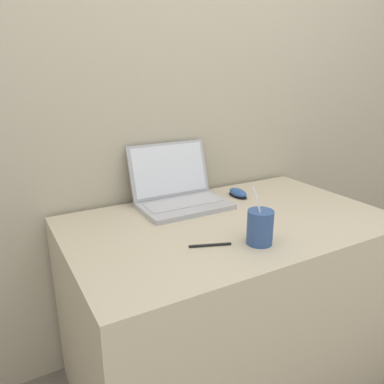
{
  "coord_description": "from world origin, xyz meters",
  "views": [
    {
      "loc": [
        -0.77,
        -0.7,
        1.28
      ],
      "look_at": [
        -0.09,
        0.51,
        0.82
      ],
      "focal_mm": 35.0,
      "sensor_mm": 36.0,
      "label": 1
    }
  ],
  "objects_px": {
    "laptop": "(179,192)",
    "computer_mouse": "(238,193)",
    "drink_cup": "(260,227)",
    "pen": "(210,245)"
  },
  "relations": [
    {
      "from": "laptop",
      "to": "drink_cup",
      "type": "distance_m",
      "value": 0.46
    },
    {
      "from": "laptop",
      "to": "computer_mouse",
      "type": "relative_size",
      "value": 3.14
    },
    {
      "from": "laptop",
      "to": "drink_cup",
      "type": "height_order",
      "value": "laptop"
    },
    {
      "from": "laptop",
      "to": "computer_mouse",
      "type": "bearing_deg",
      "value": -6.8
    },
    {
      "from": "drink_cup",
      "to": "computer_mouse",
      "type": "bearing_deg",
      "value": 62.19
    },
    {
      "from": "computer_mouse",
      "to": "pen",
      "type": "xyz_separation_m",
      "value": [
        -0.38,
        -0.37,
        -0.01
      ]
    },
    {
      "from": "drink_cup",
      "to": "pen",
      "type": "bearing_deg",
      "value": 158.46
    },
    {
      "from": "laptop",
      "to": "computer_mouse",
      "type": "distance_m",
      "value": 0.29
    },
    {
      "from": "laptop",
      "to": "computer_mouse",
      "type": "xyz_separation_m",
      "value": [
        0.28,
        -0.03,
        -0.04
      ]
    },
    {
      "from": "computer_mouse",
      "to": "drink_cup",
      "type": "bearing_deg",
      "value": -117.81
    }
  ]
}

